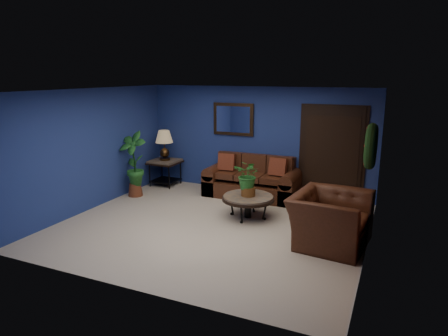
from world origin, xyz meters
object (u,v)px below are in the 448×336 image
at_px(table_lamp, 164,142).
at_px(side_chair, 276,177).
at_px(sofa, 253,183).
at_px(end_table, 165,166).
at_px(armchair, 330,219).
at_px(coffee_table, 248,199).

relative_size(table_lamp, side_chair, 0.80).
xyz_separation_m(sofa, table_lamp, (-2.35, -0.03, 0.81)).
relative_size(end_table, armchair, 0.54).
relative_size(sofa, end_table, 2.99).
height_order(coffee_table, end_table, end_table).
height_order(sofa, table_lamp, table_lamp).
bearing_deg(armchair, end_table, 72.24).
bearing_deg(side_chair, end_table, -173.14).
relative_size(end_table, table_lamp, 0.98).
height_order(side_chair, armchair, side_chair).
bearing_deg(sofa, table_lamp, -179.25).
distance_m(table_lamp, side_chair, 2.97).
relative_size(side_chair, armchair, 0.68).
relative_size(sofa, coffee_table, 2.06).
bearing_deg(armchair, side_chair, 43.16).
relative_size(coffee_table, armchair, 0.78).
height_order(sofa, end_table, sofa).
bearing_deg(armchair, coffee_table, 75.72).
relative_size(coffee_table, end_table, 1.45).
relative_size(coffee_table, table_lamp, 1.42).
xyz_separation_m(end_table, side_chair, (2.91, 0.07, 0.01)).
distance_m(sofa, side_chair, 0.59).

